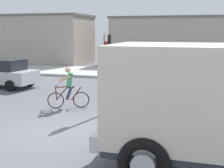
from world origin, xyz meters
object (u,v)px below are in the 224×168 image
cyclist (68,88)px  car_white_mid (170,82)px  car_red_near (3,73)px  pedestrian_near_kerb (222,75)px  traffic_light_pole (107,61)px

cyclist → car_white_mid: bearing=36.1°
car_red_near → car_white_mid: same height
car_white_mid → pedestrian_near_kerb: (2.43, 2.96, 0.03)m
car_red_near → car_white_mid: bearing=-3.5°
traffic_light_pole → pedestrian_near_kerb: 7.75m
cyclist → traffic_light_pole: 2.17m
traffic_light_pole → pedestrian_near_kerb: (4.56, 6.15, -1.22)m
traffic_light_pole → car_red_near: 8.34m
traffic_light_pole → pedestrian_near_kerb: size_ratio=1.98×
car_red_near → car_white_mid: 9.49m
car_red_near → car_white_mid: (9.47, -0.57, 0.00)m
cyclist → pedestrian_near_kerb: cyclist is taller
traffic_light_pole → car_red_near: bearing=152.9°
cyclist → car_white_mid: 4.82m
traffic_light_pole → car_white_mid: (2.13, 3.18, -1.25)m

